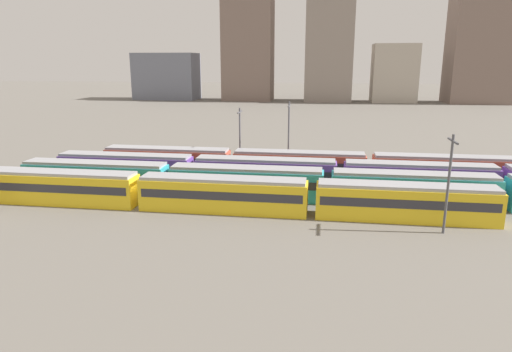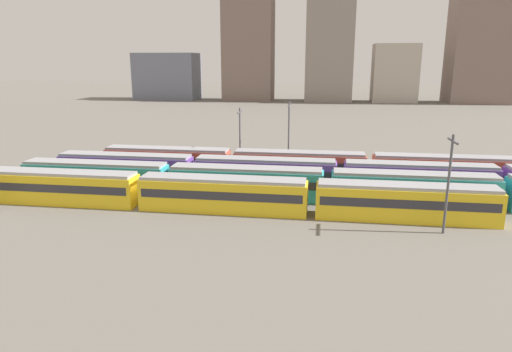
% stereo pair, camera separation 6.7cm
% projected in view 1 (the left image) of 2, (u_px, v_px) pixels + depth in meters
% --- Properties ---
extents(ground_plane, '(600.00, 600.00, 0.00)m').
position_uv_depth(ground_plane, '(161.00, 188.00, 57.89)').
color(ground_plane, '#666059').
extents(train_track_0, '(55.80, 3.06, 3.75)m').
position_uv_depth(train_track_0, '(223.00, 194.00, 48.50)').
color(train_track_0, yellow).
rests_on(train_track_0, ground_plane).
extents(train_track_1, '(74.70, 3.06, 3.75)m').
position_uv_depth(train_track_1, '(327.00, 185.00, 51.87)').
color(train_track_1, teal).
rests_on(train_track_1, ground_plane).
extents(train_track_2, '(93.60, 3.06, 3.75)m').
position_uv_depth(train_track_2, '(419.00, 178.00, 55.25)').
color(train_track_2, '#6B429E').
rests_on(train_track_2, ground_plane).
extents(train_track_3, '(55.80, 3.06, 3.75)m').
position_uv_depth(train_track_3, '(299.00, 165.00, 62.40)').
color(train_track_3, '#BC4C38').
rests_on(train_track_3, ground_plane).
extents(catenary_pole_0, '(0.24, 3.20, 9.38)m').
position_uv_depth(catenary_pole_0, '(449.00, 179.00, 41.34)').
color(catenary_pole_0, '#4C4C51').
rests_on(catenary_pole_0, ground_plane).
extents(catenary_pole_1, '(0.24, 3.20, 10.23)m').
position_uv_depth(catenary_pole_1, '(289.00, 134.00, 64.90)').
color(catenary_pole_1, '#4C4C51').
rests_on(catenary_pole_1, ground_plane).
extents(catenary_pole_3, '(0.24, 3.20, 9.30)m').
position_uv_depth(catenary_pole_3, '(240.00, 136.00, 65.48)').
color(catenary_pole_3, '#4C4C51').
rests_on(catenary_pole_3, ground_plane).
extents(distant_building_0, '(26.08, 14.56, 19.26)m').
position_uv_depth(distant_building_0, '(167.00, 76.00, 193.36)').
color(distant_building_0, slate).
rests_on(distant_building_0, ground_plane).
extents(distant_building_1, '(19.96, 15.06, 43.24)m').
position_uv_depth(distant_building_1, '(248.00, 47.00, 185.28)').
color(distant_building_1, '#7A665B').
rests_on(distant_building_1, ground_plane).
extents(distant_building_2, '(18.42, 17.13, 50.50)m').
position_uv_depth(distant_building_2, '(330.00, 37.00, 179.62)').
color(distant_building_2, gray).
rests_on(distant_building_2, ground_plane).
extents(distant_building_3, '(17.05, 14.12, 22.51)m').
position_uv_depth(distant_building_3, '(394.00, 73.00, 179.31)').
color(distant_building_3, '#B2A899').
rests_on(distant_building_3, ground_plane).
extents(distant_building_4, '(24.92, 17.25, 54.55)m').
position_uv_depth(distant_building_4, '(486.00, 30.00, 170.68)').
color(distant_building_4, '#7A665B').
rests_on(distant_building_4, ground_plane).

